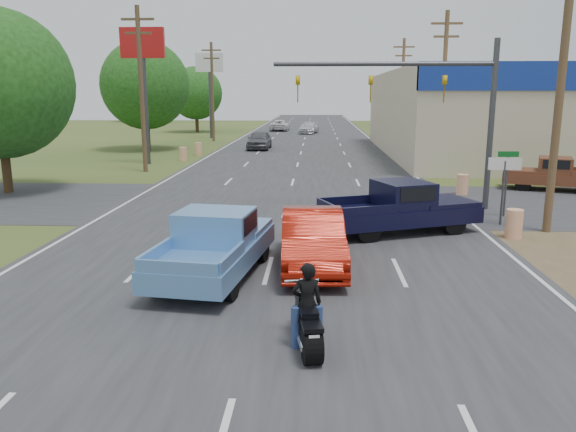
# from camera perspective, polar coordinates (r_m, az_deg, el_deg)

# --- Properties ---
(main_road) EXTENTS (15.00, 180.00, 0.02)m
(main_road) POSITION_cam_1_polar(r_m,az_deg,el_deg) (47.08, 1.31, 6.42)
(main_road) COLOR #2D2D30
(main_road) RESTS_ON ground
(cross_road) EXTENTS (120.00, 10.00, 0.02)m
(cross_road) POSITION_cam_1_polar(r_m,az_deg,el_deg) (25.31, -0.10, 1.37)
(cross_road) COLOR #2D2D30
(cross_road) RESTS_ON ground
(utility_pole_1) EXTENTS (2.00, 0.28, 10.00)m
(utility_pole_1) POSITION_cam_1_polar(r_m,az_deg,el_deg) (21.46, 26.03, 12.48)
(utility_pole_1) COLOR #4C3823
(utility_pole_1) RESTS_ON ground
(utility_pole_2) EXTENTS (2.00, 0.28, 10.00)m
(utility_pole_2) POSITION_cam_1_polar(r_m,az_deg,el_deg) (38.70, 15.51, 12.60)
(utility_pole_2) COLOR #4C3823
(utility_pole_2) RESTS_ON ground
(utility_pole_3) EXTENTS (2.00, 0.28, 10.00)m
(utility_pole_3) POSITION_cam_1_polar(r_m,az_deg,el_deg) (56.42, 11.54, 12.54)
(utility_pole_3) COLOR #4C3823
(utility_pole_3) RESTS_ON ground
(utility_pole_5) EXTENTS (2.00, 0.28, 10.00)m
(utility_pole_5) POSITION_cam_1_polar(r_m,az_deg,el_deg) (36.46, -14.70, 12.69)
(utility_pole_5) COLOR #4C3823
(utility_pole_5) RESTS_ON ground
(utility_pole_6) EXTENTS (2.00, 0.28, 10.00)m
(utility_pole_6) POSITION_cam_1_polar(r_m,az_deg,el_deg) (59.81, -7.69, 12.64)
(utility_pole_6) COLOR #4C3823
(utility_pole_6) RESTS_ON ground
(tree_1) EXTENTS (7.56, 7.56, 9.36)m
(tree_1) POSITION_cam_1_polar(r_m,az_deg,el_deg) (51.02, -14.32, 12.76)
(tree_1) COLOR #422D19
(tree_1) RESTS_ON ground
(tree_2) EXTENTS (6.72, 6.72, 8.32)m
(tree_2) POSITION_cam_1_polar(r_m,az_deg,el_deg) (74.45, -9.33, 12.21)
(tree_2) COLOR #422D19
(tree_2) RESTS_ON ground
(tree_5) EXTENTS (7.98, 7.98, 9.88)m
(tree_5) POSITION_cam_1_polar(r_m,az_deg,el_deg) (105.79, 19.09, 12.18)
(tree_5) COLOR #422D19
(tree_5) RESTS_ON ground
(tree_6) EXTENTS (8.82, 8.82, 10.92)m
(tree_6) POSITION_cam_1_polar(r_m,az_deg,el_deg) (106.54, -14.55, 12.78)
(tree_6) COLOR #422D19
(tree_6) RESTS_ON ground
(barrel_0) EXTENTS (0.56, 0.56, 1.00)m
(barrel_0) POSITION_cam_1_polar(r_m,az_deg,el_deg) (20.43, 21.97, -0.75)
(barrel_0) COLOR orange
(barrel_0) RESTS_ON ground
(barrel_1) EXTENTS (0.56, 0.56, 1.00)m
(barrel_1) POSITION_cam_1_polar(r_m,az_deg,el_deg) (28.55, 17.29, 3.06)
(barrel_1) COLOR orange
(barrel_1) RESTS_ON ground
(barrel_2) EXTENTS (0.56, 0.56, 1.00)m
(barrel_2) POSITION_cam_1_polar(r_m,az_deg,el_deg) (42.20, -10.61, 6.21)
(barrel_2) COLOR orange
(barrel_2) RESTS_ON ground
(barrel_3) EXTENTS (0.56, 0.56, 1.00)m
(barrel_3) POSITION_cam_1_polar(r_m,az_deg,el_deg) (46.02, -9.09, 6.75)
(barrel_3) COLOR orange
(barrel_3) RESTS_ON ground
(pole_sign_left_near) EXTENTS (3.00, 0.35, 9.20)m
(pole_sign_left_near) POSITION_cam_1_polar(r_m,az_deg,el_deg) (40.64, -14.50, 15.23)
(pole_sign_left_near) COLOR #3F3F44
(pole_sign_left_near) RESTS_ON ground
(pole_sign_left_far) EXTENTS (3.00, 0.35, 9.20)m
(pole_sign_left_far) POSITION_cam_1_polar(r_m,az_deg,el_deg) (63.96, -7.98, 14.26)
(pole_sign_left_far) COLOR #3F3F44
(pole_sign_left_far) RESTS_ON ground
(lane_sign) EXTENTS (1.20, 0.08, 2.52)m
(lane_sign) POSITION_cam_1_polar(r_m,az_deg,el_deg) (22.12, 21.10, 3.95)
(lane_sign) COLOR #3F3F44
(lane_sign) RESTS_ON ground
(street_name_sign) EXTENTS (0.80, 0.08, 2.61)m
(street_name_sign) POSITION_cam_1_polar(r_m,az_deg,el_deg) (23.76, 21.32, 3.73)
(street_name_sign) COLOR #3F3F44
(street_name_sign) RESTS_ON ground
(signal_mast) EXTENTS (9.12, 0.40, 7.00)m
(signal_mast) POSITION_cam_1_polar(r_m,az_deg,el_deg) (24.25, 13.96, 11.94)
(signal_mast) COLOR #3F3F44
(signal_mast) RESTS_ON ground
(red_convertible) EXTENTS (1.92, 4.93, 1.60)m
(red_convertible) POSITION_cam_1_polar(r_m,az_deg,el_deg) (15.71, 2.51, -2.44)
(red_convertible) COLOR #9C1407
(red_convertible) RESTS_ON ground
(motorcycle) EXTENTS (0.80, 2.23, 1.13)m
(motorcycle) POSITION_cam_1_polar(r_m,az_deg,el_deg) (10.85, 1.96, -10.96)
(motorcycle) COLOR black
(motorcycle) RESTS_ON ground
(rider) EXTENTS (0.64, 0.48, 1.61)m
(rider) POSITION_cam_1_polar(r_m,az_deg,el_deg) (10.79, 1.93, -9.37)
(rider) COLOR black
(rider) RESTS_ON ground
(blue_pickup) EXTENTS (2.81, 5.64, 1.79)m
(blue_pickup) POSITION_cam_1_polar(r_m,az_deg,el_deg) (15.09, -7.32, -2.73)
(blue_pickup) COLOR black
(blue_pickup) RESTS_ON ground
(navy_pickup) EXTENTS (5.90, 4.00, 1.83)m
(navy_pickup) POSITION_cam_1_polar(r_m,az_deg,el_deg) (20.10, 11.58, 0.93)
(navy_pickup) COLOR black
(navy_pickup) RESTS_ON ground
(brown_pickup) EXTENTS (5.45, 3.55, 1.69)m
(brown_pickup) POSITION_cam_1_polar(r_m,az_deg,el_deg) (31.52, 25.40, 3.90)
(brown_pickup) COLOR black
(brown_pickup) RESTS_ON ground
(distant_car_grey) EXTENTS (2.01, 4.84, 1.64)m
(distant_car_grey) POSITION_cam_1_polar(r_m,az_deg,el_deg) (50.38, -2.92, 7.71)
(distant_car_grey) COLOR #545458
(distant_car_grey) RESTS_ON ground
(distant_car_silver) EXTENTS (2.74, 5.12, 1.41)m
(distant_car_silver) POSITION_cam_1_polar(r_m,az_deg,el_deg) (71.09, 2.11, 8.94)
(distant_car_silver) COLOR silver
(distant_car_silver) RESTS_ON ground
(distant_car_white) EXTENTS (2.54, 5.23, 1.43)m
(distant_car_white) POSITION_cam_1_polar(r_m,az_deg,el_deg) (76.31, -0.83, 9.18)
(distant_car_white) COLOR white
(distant_car_white) RESTS_ON ground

